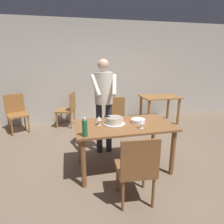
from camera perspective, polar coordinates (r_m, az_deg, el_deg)
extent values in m
plane|color=#7A6651|center=(3.27, 3.39, -16.19)|extent=(14.00, 14.00, 0.00)
cube|color=#BCB7AD|center=(5.40, -4.60, 11.73)|extent=(10.00, 0.12, 2.70)
cube|color=brown|center=(2.95, 3.62, -3.97)|extent=(1.48, 0.82, 0.03)
cylinder|color=brown|center=(2.69, -8.52, -14.97)|extent=(0.07, 0.07, 0.72)
cylinder|color=brown|center=(3.07, 17.63, -11.53)|extent=(0.07, 0.07, 0.72)
cylinder|color=brown|center=(3.29, -9.55, -9.03)|extent=(0.07, 0.07, 0.72)
cylinder|color=brown|center=(3.60, 12.21, -6.92)|extent=(0.07, 0.07, 0.72)
cylinder|color=silver|center=(2.95, 0.66, -3.46)|extent=(0.34, 0.34, 0.01)
cylinder|color=beige|center=(2.94, 0.67, -2.52)|extent=(0.26, 0.26, 0.09)
cylinder|color=#A49984|center=(2.92, 0.67, -1.61)|extent=(0.25, 0.25, 0.01)
cube|color=silver|center=(2.92, 1.06, -1.43)|extent=(0.20, 0.07, 0.00)
cube|color=black|center=(2.92, -1.49, -1.41)|extent=(0.08, 0.04, 0.02)
cylinder|color=white|center=(3.04, 7.79, -3.08)|extent=(0.22, 0.22, 0.01)
cylinder|color=white|center=(3.03, 7.80, -2.90)|extent=(0.22, 0.22, 0.01)
cylinder|color=white|center=(3.03, 7.80, -2.72)|extent=(0.22, 0.22, 0.01)
cylinder|color=white|center=(3.03, 7.81, -2.54)|extent=(0.22, 0.22, 0.01)
cylinder|color=white|center=(3.02, 7.82, -2.37)|extent=(0.22, 0.22, 0.01)
cylinder|color=white|center=(3.02, 7.82, -2.18)|extent=(0.22, 0.22, 0.01)
cylinder|color=silver|center=(2.81, 8.68, -4.77)|extent=(0.07, 0.07, 0.00)
cylinder|color=silver|center=(2.80, 8.72, -4.06)|extent=(0.01, 0.01, 0.07)
cone|color=silver|center=(2.77, 8.78, -2.70)|extent=(0.08, 0.08, 0.07)
cylinder|color=silver|center=(2.91, -3.89, -3.86)|extent=(0.07, 0.07, 0.00)
cylinder|color=silver|center=(2.90, -3.91, -3.17)|extent=(0.01, 0.01, 0.07)
cone|color=silver|center=(2.88, -3.93, -1.86)|extent=(0.08, 0.08, 0.07)
cylinder|color=#1E6B38|center=(2.49, -8.11, -4.80)|extent=(0.07, 0.07, 0.22)
cylinder|color=silver|center=(2.45, -8.23, -2.06)|extent=(0.04, 0.04, 0.03)
cylinder|color=#2D2D38|center=(3.58, -0.96, -4.71)|extent=(0.11, 0.11, 0.95)
cylinder|color=#2D2D38|center=(3.56, -3.83, -4.88)|extent=(0.11, 0.11, 0.95)
cylinder|color=beige|center=(3.38, -2.54, 7.19)|extent=(0.32, 0.32, 0.55)
sphere|color=tan|center=(3.34, -2.62, 13.90)|extent=(0.20, 0.20, 0.20)
cylinder|color=beige|center=(3.22, 0.68, 8.06)|extent=(0.17, 0.42, 0.34)
cylinder|color=beige|center=(3.17, -4.92, 7.90)|extent=(0.14, 0.42, 0.34)
cube|color=brown|center=(2.45, 6.81, -16.39)|extent=(0.48, 0.48, 0.04)
cylinder|color=brown|center=(2.69, 1.63, -18.79)|extent=(0.04, 0.04, 0.41)
cylinder|color=brown|center=(2.76, 9.48, -17.95)|extent=(0.04, 0.04, 0.41)
cylinder|color=brown|center=(2.40, 3.25, -23.66)|extent=(0.04, 0.04, 0.41)
cylinder|color=brown|center=(2.49, 12.18, -22.45)|extent=(0.04, 0.04, 0.41)
cube|color=brown|center=(2.16, 8.46, -13.71)|extent=(0.44, 0.07, 0.45)
cube|color=#9E6633|center=(5.31, 14.12, 4.43)|extent=(1.00, 0.70, 0.03)
cylinder|color=#9E6633|center=(4.98, 10.90, -0.52)|extent=(0.07, 0.07, 0.71)
cylinder|color=#9E6633|center=(5.37, 19.22, 0.08)|extent=(0.07, 0.07, 0.71)
cylinder|color=#9E6633|center=(5.47, 8.59, 1.06)|extent=(0.07, 0.07, 0.71)
cylinder|color=#9E6633|center=(5.83, 16.39, 1.51)|extent=(0.07, 0.07, 0.71)
cube|color=#9E6633|center=(5.07, -13.76, 0.50)|extent=(0.55, 0.55, 0.04)
cylinder|color=#9E6633|center=(5.03, -16.17, -2.50)|extent=(0.04, 0.04, 0.41)
cylinder|color=#9E6633|center=(5.35, -14.92, -1.29)|extent=(0.04, 0.04, 0.41)
cylinder|color=#9E6633|center=(4.92, -12.16, -2.62)|extent=(0.04, 0.04, 0.41)
cylinder|color=#9E6633|center=(5.25, -11.14, -1.37)|extent=(0.04, 0.04, 0.41)
cube|color=#9E6633|center=(4.96, -11.67, 3.20)|extent=(0.15, 0.43, 0.45)
cube|color=#9E6633|center=(5.05, -26.38, -0.79)|extent=(0.58, 0.58, 0.04)
cylinder|color=#9E6633|center=(4.98, -23.60, -3.41)|extent=(0.04, 0.04, 0.41)
cylinder|color=#9E6633|center=(4.92, -27.70, -4.14)|extent=(0.04, 0.04, 0.41)
cylinder|color=#9E6633|center=(5.32, -24.56, -2.33)|extent=(0.04, 0.04, 0.41)
cylinder|color=#9E6633|center=(5.26, -28.40, -3.01)|extent=(0.04, 0.04, 0.41)
cube|color=#9E6633|center=(5.19, -27.15, 2.33)|extent=(0.41, 0.21, 0.45)
cube|color=#9E6633|center=(4.52, 0.60, -0.90)|extent=(0.50, 0.50, 0.04)
cylinder|color=#9E6633|center=(4.75, -1.82, -2.93)|extent=(0.04, 0.04, 0.41)
cylinder|color=#9E6633|center=(4.78, 2.55, -2.80)|extent=(0.04, 0.04, 0.41)
cylinder|color=#9E6633|center=(4.41, -1.53, -4.45)|extent=(0.04, 0.04, 0.41)
cylinder|color=#9E6633|center=(4.44, 3.17, -4.30)|extent=(0.04, 0.04, 0.41)
cube|color=#9E6633|center=(4.26, 0.89, 1.46)|extent=(0.44, 0.09, 0.45)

